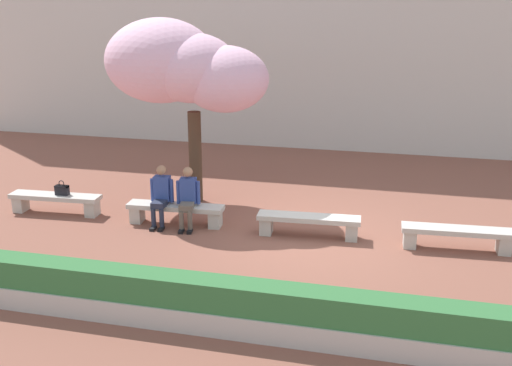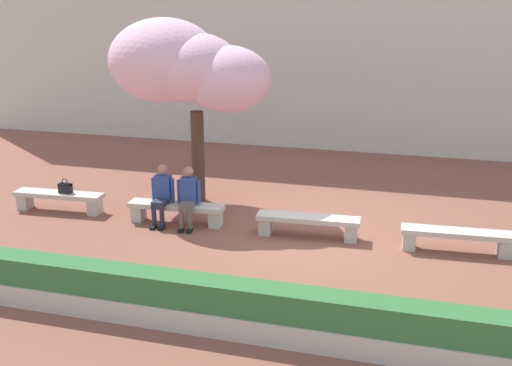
{
  "view_description": "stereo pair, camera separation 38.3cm",
  "coord_description": "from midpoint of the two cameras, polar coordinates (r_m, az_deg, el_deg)",
  "views": [
    {
      "loc": [
        1.68,
        -11.34,
        4.66
      ],
      "look_at": [
        -1.15,
        0.2,
        1.0
      ],
      "focal_mm": 42.0,
      "sensor_mm": 36.0,
      "label": 1
    },
    {
      "loc": [
        2.05,
        -11.24,
        4.66
      ],
      "look_at": [
        -1.15,
        0.2,
        1.0
      ],
      "focal_mm": 42.0,
      "sensor_mm": 36.0,
      "label": 2
    }
  ],
  "objects": [
    {
      "name": "stone_bench_center",
      "position": [
        12.24,
        4.14,
        -3.74
      ],
      "size": [
        2.11,
        0.54,
        0.45
      ],
      "color": "#BCB7AD",
      "rests_on": "ground"
    },
    {
      "name": "stone_bench_near_west",
      "position": [
        13.0,
        -8.51,
        -2.62
      ],
      "size": [
        2.11,
        0.54,
        0.45
      ],
      "color": "#BCB7AD",
      "rests_on": "ground"
    },
    {
      "name": "handbag",
      "position": [
        14.15,
        -18.74,
        -0.58
      ],
      "size": [
        0.3,
        0.15,
        0.34
      ],
      "color": "black",
      "rests_on": "stone_bench_west_end"
    },
    {
      "name": "cherry_tree_main",
      "position": [
        13.94,
        -7.66,
        10.85
      ],
      "size": [
        3.82,
        2.5,
        4.27
      ],
      "color": "#473323",
      "rests_on": "ground"
    },
    {
      "name": "person_seated_left",
      "position": [
        12.94,
        -9.87,
        -0.97
      ],
      "size": [
        0.51,
        0.7,
        1.29
      ],
      "color": "black",
      "rests_on": "ground"
    },
    {
      "name": "ground_plane",
      "position": [
        12.35,
        4.11,
        -5.09
      ],
      "size": [
        100.0,
        100.0,
        0.0
      ],
      "primitive_type": "plane",
      "color": "brown"
    },
    {
      "name": "person_seated_right",
      "position": [
        12.72,
        -7.38,
        -1.18
      ],
      "size": [
        0.5,
        0.72,
        1.29
      ],
      "color": "black",
      "rests_on": "ground"
    },
    {
      "name": "building_facade",
      "position": [
        20.82,
        9.05,
        16.56
      ],
      "size": [
        28.0,
        4.0,
        9.06
      ],
      "primitive_type": "cube",
      "color": "beige",
      "rests_on": "ground"
    },
    {
      "name": "stone_bench_west_end",
      "position": [
        14.31,
        -19.29,
        -1.57
      ],
      "size": [
        2.11,
        0.54,
        0.45
      ],
      "color": "#BCB7AD",
      "rests_on": "ground"
    },
    {
      "name": "planter_hedge_foreground",
      "position": [
        8.73,
        -0.34,
        -12.17
      ],
      "size": [
        16.85,
        0.5,
        0.8
      ],
      "color": "#BCB7AD",
      "rests_on": "ground"
    },
    {
      "name": "stone_bench_near_east",
      "position": [
        12.14,
        17.73,
        -4.73
      ],
      "size": [
        2.11,
        0.54,
        0.45
      ],
      "color": "#BCB7AD",
      "rests_on": "ground"
    }
  ]
}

